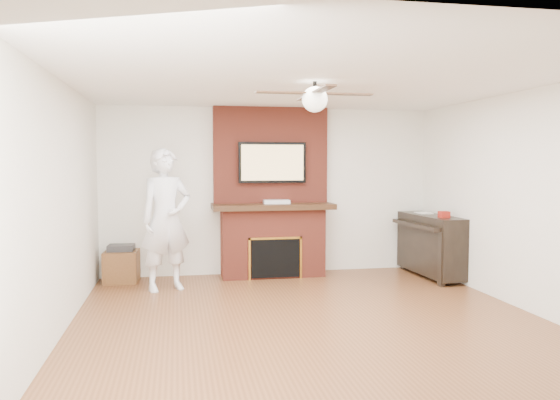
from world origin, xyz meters
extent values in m
cube|color=brown|center=(0.00, 0.00, -0.09)|extent=(5.36, 5.86, 0.18)
cube|color=white|center=(0.00, 0.00, 2.59)|extent=(5.36, 5.86, 0.18)
cube|color=silver|center=(0.00, 2.84, 1.25)|extent=(5.36, 0.18, 2.50)
cube|color=silver|center=(0.00, -2.84, 1.25)|extent=(5.36, 0.18, 2.50)
cube|color=silver|center=(-2.59, 0.00, 1.25)|extent=(0.18, 5.86, 2.50)
cube|color=silver|center=(2.59, 0.00, 1.25)|extent=(0.18, 5.86, 2.50)
cube|color=maroon|center=(0.00, 2.50, 0.50)|extent=(1.50, 0.50, 1.00)
cube|color=black|center=(0.00, 2.47, 1.04)|extent=(1.78, 0.64, 0.08)
cube|color=maroon|center=(0.00, 2.65, 1.79)|extent=(1.70, 0.20, 1.42)
cube|color=black|center=(0.00, 2.25, 0.31)|extent=(0.70, 0.06, 0.55)
cube|color=#BF8C2D|center=(0.00, 2.24, 0.60)|extent=(0.78, 0.02, 0.03)
cube|color=#BF8C2D|center=(-0.38, 2.24, 0.31)|extent=(0.03, 0.02, 0.61)
cube|color=#BF8C2D|center=(0.38, 2.24, 0.31)|extent=(0.03, 0.02, 0.61)
cube|color=black|center=(0.00, 2.50, 1.68)|extent=(1.00, 0.07, 0.60)
cube|color=tan|center=(0.00, 2.47, 1.68)|extent=(0.92, 0.01, 0.52)
cylinder|color=black|center=(0.00, 0.00, 2.43)|extent=(0.04, 0.04, 0.14)
sphere|color=white|center=(0.00, 0.00, 2.32)|extent=(0.26, 0.26, 0.26)
cube|color=black|center=(0.33, 0.00, 2.38)|extent=(0.55, 0.11, 0.01)
cube|color=black|center=(0.00, 0.33, 2.38)|extent=(0.11, 0.55, 0.01)
cube|color=black|center=(-0.33, 0.00, 2.38)|extent=(0.55, 0.11, 0.01)
cube|color=black|center=(0.00, -0.33, 2.38)|extent=(0.11, 0.55, 0.01)
imported|color=white|center=(-1.53, 1.86, 0.93)|extent=(0.80, 0.67, 1.87)
cube|color=brown|center=(-2.16, 2.48, 0.22)|extent=(0.49, 0.49, 0.44)
cube|color=#2B2B2E|center=(-2.16, 2.48, 0.49)|extent=(0.37, 0.30, 0.09)
cube|color=black|center=(2.29, 2.00, 0.48)|extent=(0.48, 1.41, 0.86)
cube|color=black|center=(2.14, 1.38, 0.38)|extent=(0.06, 0.11, 0.75)
cube|color=black|center=(2.14, 2.62, 0.38)|extent=(0.06, 0.11, 0.75)
cube|color=black|center=(2.05, 2.00, 0.77)|extent=(0.21, 1.29, 0.05)
cube|color=silver|center=(2.29, 2.27, 0.92)|extent=(0.19, 0.27, 0.01)
cube|color=maroon|center=(2.29, 1.62, 0.96)|extent=(0.13, 0.13, 0.09)
cube|color=silver|center=(0.05, 2.45, 1.11)|extent=(0.39, 0.23, 0.05)
cylinder|color=#C68717|center=(-0.09, 2.39, 0.07)|extent=(0.07, 0.07, 0.13)
cylinder|color=#38722D|center=(0.06, 2.39, 0.05)|extent=(0.06, 0.06, 0.10)
cylinder|color=#F9E0C6|center=(0.17, 2.37, 0.06)|extent=(0.08, 0.08, 0.12)
cylinder|color=#364AA3|center=(0.14, 2.35, 0.03)|extent=(0.06, 0.06, 0.07)
camera|label=1|loc=(-1.38, -5.40, 1.69)|focal=35.00mm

